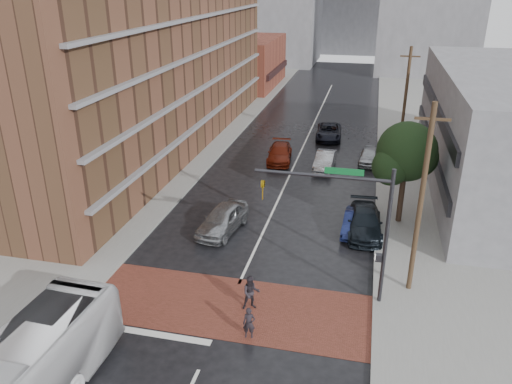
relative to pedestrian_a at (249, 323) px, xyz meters
The scene contains 18 objects.
ground 2.29m from the pedestrian_a, 136.03° to the left, with size 160.00×160.00×0.00m, color black.
crosswalk 2.64m from the pedestrian_a, 127.87° to the left, with size 14.00×5.00×0.02m, color brown.
sidewalk_west 29.55m from the pedestrian_a, 116.23° to the left, with size 9.00×90.00×0.15m, color gray.
sidewalk_east 28.31m from the pedestrian_a, 69.43° to the left, with size 9.00×90.00×0.15m, color gray.
storefront_west 57.20m from the pedestrian_a, 103.72° to the left, with size 8.00×16.00×7.00m, color brown.
street_tree 15.73m from the pedestrian_a, 62.77° to the left, with size 4.20×4.10×6.90m.
signal_mast 7.08m from the pedestrian_a, 42.97° to the left, with size 6.50×0.30×7.20m.
utility_pole_near 10.09m from the pedestrian_a, 37.20° to the left, with size 1.60×0.26×10.00m.
utility_pole_far 26.87m from the pedestrian_a, 74.14° to the left, with size 1.60×0.26×10.00m.
pedestrian_a is the anchor object (origin of this frame).
pedestrian_b 2.17m from the pedestrian_a, 101.16° to the left, with size 0.88×0.68×1.81m, color #272227.
car_travel_a 10.52m from the pedestrian_a, 113.08° to the left, with size 2.00×4.97×1.69m, color #929599.
car_travel_b 22.78m from the pedestrian_a, 87.28° to the left, with size 1.53×4.38×1.44m, color #A5A9AC.
car_travel_c 23.84m from the pedestrian_a, 97.30° to the left, with size 2.03×5.00×1.45m, color maroon.
suv_travel 31.37m from the pedestrian_a, 88.91° to the left, with size 2.45×5.32×1.48m, color black.
car_parked_near 12.23m from the pedestrian_a, 70.14° to the left, with size 1.39×3.97×1.31m, color #131B44.
car_parked_mid 12.44m from the pedestrian_a, 67.58° to the left, with size 2.14×5.26×1.53m, color black.
car_parked_far 25.35m from the pedestrian_a, 79.21° to the left, with size 1.66×4.12×1.40m, color #979A9E.
Camera 1 is at (6.00, -19.21, 15.08)m, focal length 35.00 mm.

